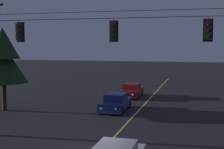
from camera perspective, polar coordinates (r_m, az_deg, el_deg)
lane_centre_stripe at (r=23.70m, az=3.15°, el=-7.84°), size 0.14×60.00×0.01m
signal_span_assembly at (r=17.29m, az=-0.85°, el=1.40°), size 15.86×0.32×8.11m
traffic_light_leftmost at (r=19.28m, az=-15.79°, el=7.11°), size 0.48×0.41×1.22m
traffic_light_left_inner at (r=17.17m, az=0.17°, el=7.56°), size 0.48×0.41×1.22m
traffic_light_centre at (r=16.60m, az=16.31°, el=7.43°), size 0.48×0.41×1.22m
car_oncoming_lead at (r=26.78m, az=0.64°, el=-4.91°), size 1.80×4.42×1.39m
car_oncoming_trailing at (r=33.78m, az=3.45°, el=-2.80°), size 1.80×4.42×1.39m
tree_verge_near at (r=27.82m, az=-18.36°, el=2.75°), size 3.87×3.87×6.73m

